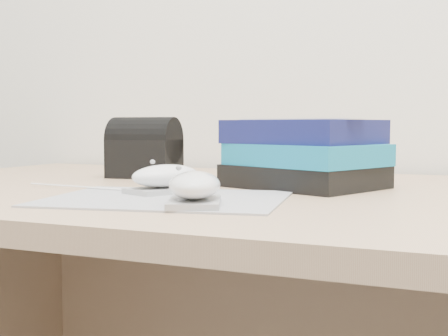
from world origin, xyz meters
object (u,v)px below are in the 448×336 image
at_px(mouse_rear, 166,178).
at_px(mouse_front, 195,188).
at_px(desk, 324,332).
at_px(pouch, 144,148).
at_px(book_stack, 305,154).

height_order(mouse_rear, mouse_front, same).
xyz_separation_m(mouse_rear, mouse_front, (0.10, -0.11, 0.00)).
relative_size(desk, pouch, 12.12).
relative_size(mouse_front, pouch, 0.98).
height_order(desk, pouch, pouch).
height_order(book_stack, pouch, pouch).
xyz_separation_m(mouse_rear, book_stack, (0.16, 0.17, 0.03)).
bearing_deg(mouse_rear, mouse_front, -47.29).
bearing_deg(book_stack, mouse_rear, -132.30).
distance_m(mouse_rear, book_stack, 0.24).
bearing_deg(book_stack, desk, 9.81).
distance_m(desk, mouse_front, 0.40).
xyz_separation_m(desk, pouch, (-0.36, 0.05, 0.29)).
distance_m(mouse_front, book_stack, 0.29).
relative_size(mouse_front, book_stack, 0.47).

